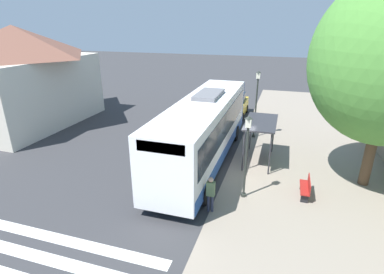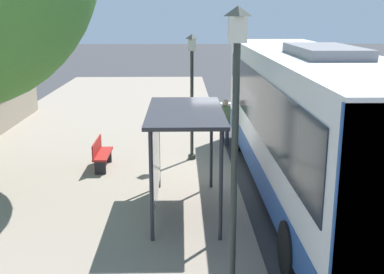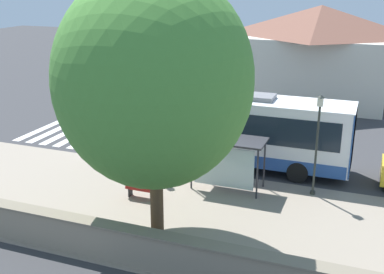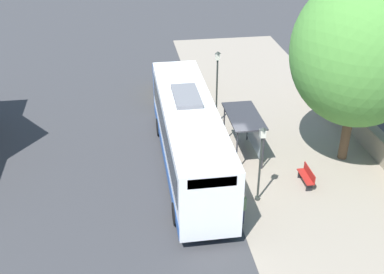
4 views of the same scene
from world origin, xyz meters
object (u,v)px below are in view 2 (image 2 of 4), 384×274
at_px(bench, 101,153).
at_px(street_lamp_far, 192,87).
at_px(bus_shelter, 178,128).
at_px(bus, 309,120).
at_px(pedestrian, 225,119).
at_px(street_lamp_near, 235,140).

relative_size(bench, street_lamp_far, 0.37).
distance_m(bus_shelter, bench, 4.22).
bearing_deg(street_lamp_far, bus_shelter, -95.53).
bearing_deg(street_lamp_far, bus, -49.15).
height_order(bus_shelter, pedestrian, bus_shelter).
height_order(pedestrian, street_lamp_near, street_lamp_near).
relative_size(bus, bus_shelter, 3.63).
height_order(bench, street_lamp_far, street_lamp_far).
xyz_separation_m(pedestrian, street_lamp_far, (-1.17, -1.57, 1.36)).
bearing_deg(pedestrian, bus_shelter, -105.55).
relative_size(bus_shelter, bench, 2.35).
distance_m(bus, bench, 6.12).
relative_size(bus_shelter, street_lamp_near, 0.73).
distance_m(bench, street_lamp_far, 3.38).
distance_m(bus, street_lamp_far, 4.24).
distance_m(bus, street_lamp_near, 5.24).
relative_size(bus_shelter, pedestrian, 2.07).
relative_size(bus, street_lamp_far, 3.14).
xyz_separation_m(bus_shelter, street_lamp_near, (0.83, -3.78, 0.71)).
xyz_separation_m(pedestrian, bench, (-3.87, -2.44, -0.48)).
bearing_deg(bus, bench, 156.85).
relative_size(bus, pedestrian, 7.50).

